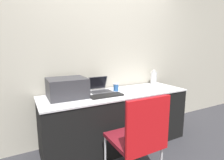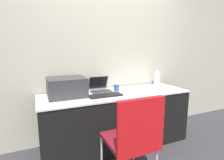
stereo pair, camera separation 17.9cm
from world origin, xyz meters
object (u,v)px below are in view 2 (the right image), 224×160
Objects in this scene: laptop_left at (100,88)px; chair at (135,133)px; printer at (67,86)px; coffee_cup at (116,87)px; metal_pitcher at (157,78)px; external_keyboard at (105,95)px.

laptop_left reaches higher than chair.
laptop_left is 0.31× the size of chair.
printer is 4.28× the size of coffee_cup.
laptop_left is 1.15× the size of metal_pitcher.
laptop_left reaches higher than external_keyboard.
chair is (-0.22, -0.89, -0.26)m from coffee_cup.
laptop_left is 0.27m from external_keyboard.
laptop_left is 2.66× the size of coffee_cup.
coffee_cup is 0.95m from chair.
coffee_cup is at bearing -16.82° from laptop_left.
metal_pitcher is at bearing 5.14° from printer.
coffee_cup is (0.22, -0.07, 0.01)m from laptop_left.
external_keyboard is at bearing -22.44° from printer.
external_keyboard is at bearing 92.40° from chair.
printer is at bearing 118.98° from chair.
metal_pitcher is at bearing 44.20° from chair.
laptop_left is 0.99m from chair.
printer is 1.86× the size of metal_pitcher.
printer is 0.71m from coffee_cup.
chair is at bearing -61.02° from printer.
metal_pitcher reaches higher than laptop_left.
printer is at bearing -171.19° from laptop_left.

